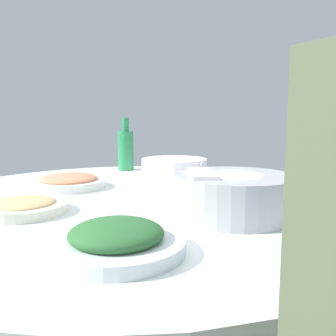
# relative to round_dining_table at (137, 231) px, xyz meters

# --- Properties ---
(round_dining_table) EXTENTS (1.33, 1.33, 0.75)m
(round_dining_table) POSITION_rel_round_dining_table_xyz_m (0.00, 0.00, 0.00)
(round_dining_table) COLOR #99999E
(round_dining_table) RESTS_ON ground
(rice_bowl) EXTENTS (0.28, 0.28, 0.11)m
(rice_bowl) POSITION_rel_round_dining_table_xyz_m (0.11, -0.28, 0.15)
(rice_bowl) COLOR #B2B5BA
(rice_bowl) RESTS_ON round_dining_table
(soup_bowl) EXTENTS (0.26, 0.28, 0.06)m
(soup_bowl) POSITION_rel_round_dining_table_xyz_m (0.32, 0.30, 0.12)
(soup_bowl) COLOR white
(soup_bowl) RESTS_ON round_dining_table
(dish_noodles) EXTENTS (0.21, 0.21, 0.04)m
(dish_noodles) POSITION_rel_round_dining_table_xyz_m (-0.30, 0.01, 0.11)
(dish_noodles) COLOR silver
(dish_noodles) RESTS_ON round_dining_table
(dish_shrimp) EXTENTS (0.23, 0.23, 0.05)m
(dish_shrimp) POSITION_rel_round_dining_table_xyz_m (-0.11, 0.26, 0.12)
(dish_shrimp) COLOR white
(dish_shrimp) RESTS_ON round_dining_table
(dish_greens) EXTENTS (0.24, 0.24, 0.06)m
(dish_greens) POSITION_rel_round_dining_table_xyz_m (-0.22, -0.35, 0.12)
(dish_greens) COLOR white
(dish_greens) RESTS_ON round_dining_table
(dish_tofu_braise) EXTENTS (0.21, 0.21, 0.04)m
(dish_tofu_braise) POSITION_rel_round_dining_table_xyz_m (0.41, -0.17, 0.11)
(dish_tofu_braise) COLOR silver
(dish_tofu_braise) RESTS_ON round_dining_table
(green_bottle) EXTENTS (0.07, 0.07, 0.22)m
(green_bottle) POSITION_rel_round_dining_table_xyz_m (0.22, 0.51, 0.18)
(green_bottle) COLOR #2A8851
(green_bottle) RESTS_ON round_dining_table
(tea_cup_far) EXTENTS (0.07, 0.07, 0.06)m
(tea_cup_far) POSITION_rel_round_dining_table_xyz_m (0.02, -0.59, 0.13)
(tea_cup_far) COLOR #30549D
(tea_cup_far) RESTS_ON round_dining_table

